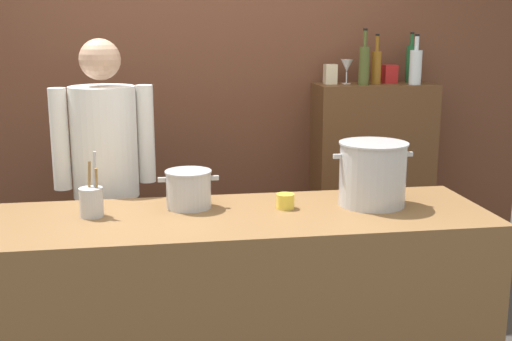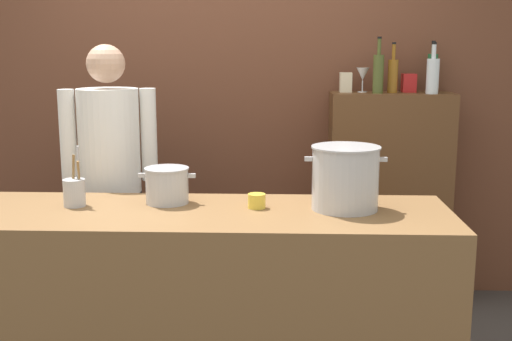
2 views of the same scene
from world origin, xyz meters
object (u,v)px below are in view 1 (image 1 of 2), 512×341
at_px(wine_glass_short, 347,66).
at_px(spice_tin_cream, 330,74).
at_px(chef, 106,173).
at_px(wine_bottle_green, 411,63).
at_px(wine_bottle_amber, 376,66).
at_px(wine_bottle_clear, 416,66).
at_px(stockpot_large, 372,174).
at_px(stockpot_small, 189,189).
at_px(butter_jar, 285,201).
at_px(utensil_crock, 92,201).
at_px(wine_bottle_olive, 364,64).
at_px(spice_tin_red, 390,74).

height_order(wine_glass_short, spice_tin_cream, wine_glass_short).
xyz_separation_m(chef, wine_bottle_green, (1.91, 0.61, 0.52)).
distance_m(wine_bottle_amber, wine_glass_short, 0.19).
relative_size(wine_bottle_clear, wine_bottle_amber, 1.00).
bearing_deg(stockpot_large, wine_bottle_amber, 70.66).
xyz_separation_m(stockpot_small, wine_glass_short, (1.06, 1.07, 0.49)).
xyz_separation_m(butter_jar, wine_bottle_clear, (1.03, 1.04, 0.54)).
bearing_deg(stockpot_large, wine_bottle_green, 61.39).
bearing_deg(utensil_crock, wine_glass_short, 37.68).
bearing_deg(wine_bottle_amber, wine_glass_short, 169.74).
relative_size(butter_jar, wine_bottle_olive, 0.24).
distance_m(chef, butter_jar, 1.03).
relative_size(wine_glass_short, spice_tin_cream, 1.25).
height_order(stockpot_small, wine_bottle_olive, wine_bottle_olive).
xyz_separation_m(stockpot_large, spice_tin_red, (0.51, 1.18, 0.37)).
height_order(stockpot_large, wine_bottle_amber, wine_bottle_amber).
bearing_deg(butter_jar, stockpot_small, 169.07).
xyz_separation_m(butter_jar, spice_tin_cream, (0.52, 1.16, 0.49)).
bearing_deg(spice_tin_red, butter_jar, -127.90).
distance_m(chef, utensil_crock, 0.58).
xyz_separation_m(chef, stockpot_large, (1.26, -0.59, 0.08)).
bearing_deg(wine_bottle_clear, spice_tin_cream, 167.16).
height_order(stockpot_large, wine_bottle_olive, wine_bottle_olive).
distance_m(butter_jar, wine_bottle_amber, 1.48).
xyz_separation_m(utensil_crock, wine_bottle_clear, (1.90, 1.04, 0.51)).
height_order(stockpot_small, wine_bottle_amber, wine_bottle_amber).
bearing_deg(wine_bottle_olive, spice_tin_red, 28.05).
relative_size(stockpot_large, spice_tin_cream, 3.06).
height_order(wine_bottle_clear, spice_tin_red, wine_bottle_clear).
bearing_deg(utensil_crock, stockpot_large, -0.29).
relative_size(stockpot_small, wine_bottle_amber, 0.90).
xyz_separation_m(wine_bottle_clear, spice_tin_cream, (-0.51, 0.12, -0.05)).
bearing_deg(spice_tin_red, chef, -161.38).
bearing_deg(wine_glass_short, wine_bottle_olive, -46.87).
height_order(butter_jar, wine_bottle_green, wine_bottle_green).
xyz_separation_m(stockpot_large, wine_bottle_amber, (0.39, 1.12, 0.43)).
xyz_separation_m(stockpot_small, wine_bottle_green, (1.50, 1.11, 0.50)).
bearing_deg(stockpot_small, spice_tin_cream, 48.34).
bearing_deg(butter_jar, wine_bottle_olive, 56.45).
height_order(wine_bottle_clear, wine_glass_short, wine_bottle_clear).
bearing_deg(chef, butter_jar, 132.53).
bearing_deg(wine_bottle_olive, stockpot_large, -105.48).
distance_m(stockpot_large, butter_jar, 0.43).
bearing_deg(wine_bottle_green, stockpot_small, -143.50).
relative_size(stockpot_large, spice_tin_red, 3.29).
xyz_separation_m(wine_glass_short, spice_tin_red, (0.29, 0.02, -0.05)).
bearing_deg(spice_tin_red, wine_bottle_green, 6.39).
relative_size(stockpot_large, utensil_crock, 1.31).
bearing_deg(wine_bottle_olive, butter_jar, -123.55).
relative_size(chef, wine_bottle_green, 5.18).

